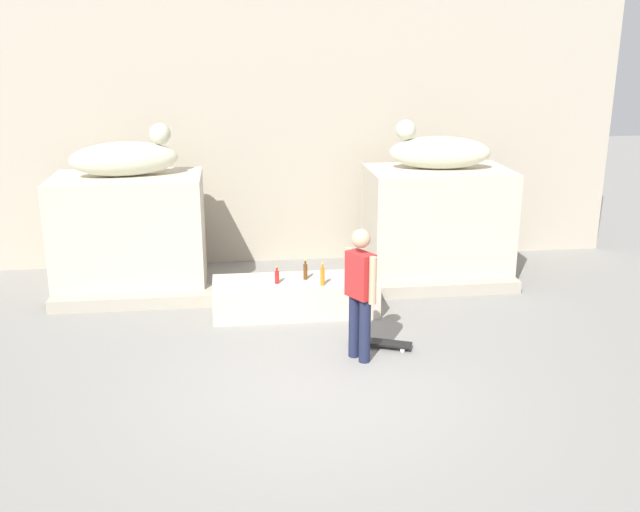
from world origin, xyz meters
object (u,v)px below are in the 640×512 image
(statue_reclining_left, at_px, (127,157))
(bottle_orange, at_px, (322,276))
(bottle_clear, at_px, (363,267))
(bottle_red, at_px, (277,277))
(bottle_brown, at_px, (305,271))
(skater, at_px, (360,289))
(skateboard, at_px, (380,343))
(statue_reclining_right, at_px, (438,151))

(statue_reclining_left, distance_m, bottle_orange, 3.51)
(bottle_clear, xyz_separation_m, bottle_red, (-1.27, -0.21, -0.02))
(statue_reclining_left, bearing_deg, bottle_red, -42.64)
(statue_reclining_left, xyz_separation_m, bottle_brown, (2.56, -1.29, -1.49))
(skater, distance_m, bottle_brown, 1.79)
(statue_reclining_left, xyz_separation_m, bottle_clear, (3.41, -1.20, -1.49))
(statue_reclining_left, bearing_deg, bottle_clear, -28.64)
(statue_reclining_left, relative_size, skateboard, 2.05)
(bottle_orange, bearing_deg, bottle_red, 165.46)
(bottle_orange, relative_size, bottle_red, 1.30)
(statue_reclining_left, xyz_separation_m, bottle_red, (2.14, -1.41, -1.51))
(statue_reclining_right, xyz_separation_m, skater, (-1.76, -2.98, -1.18))
(statue_reclining_left, height_order, skateboard, statue_reclining_left)
(skater, relative_size, skateboard, 2.05)
(statue_reclining_right, height_order, bottle_brown, statue_reclining_right)
(bottle_orange, bearing_deg, skater, -78.81)
(skateboard, bearing_deg, bottle_orange, -38.28)
(bottle_orange, height_order, bottle_brown, bottle_orange)
(bottle_brown, relative_size, bottle_clear, 1.02)
(skater, bearing_deg, statue_reclining_right, -60.65)
(bottle_brown, xyz_separation_m, bottle_red, (-0.42, -0.12, -0.02))
(statue_reclining_left, relative_size, bottle_red, 6.62)
(statue_reclining_left, relative_size, bottle_clear, 5.77)
(statue_reclining_left, height_order, bottle_brown, statue_reclining_left)
(statue_reclining_left, xyz_separation_m, skateboard, (3.38, -2.67, -2.04))
(statue_reclining_right, xyz_separation_m, bottle_orange, (-2.04, -1.57, -1.47))
(statue_reclining_right, xyz_separation_m, skateboard, (-1.43, -2.67, -2.04))
(skateboard, relative_size, bottle_red, 3.23)
(skateboard, bearing_deg, bottle_red, -22.89)
(bottle_brown, bearing_deg, bottle_red, -163.38)
(bottle_red, bearing_deg, bottle_orange, -14.54)
(statue_reclining_left, height_order, skater, statue_reclining_left)
(skateboard, height_order, bottle_brown, bottle_brown)
(bottle_red, bearing_deg, statue_reclining_left, 146.59)
(statue_reclining_right, relative_size, skateboard, 2.05)
(statue_reclining_left, bearing_deg, statue_reclining_right, -9.23)
(skateboard, distance_m, bottle_red, 1.85)
(bottle_brown, distance_m, bottle_red, 0.44)
(statue_reclining_left, xyz_separation_m, skater, (3.05, -2.98, -1.18))
(statue_reclining_left, distance_m, statue_reclining_right, 4.81)
(bottle_brown, distance_m, bottle_clear, 0.86)
(skateboard, bearing_deg, statue_reclining_left, -15.72)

